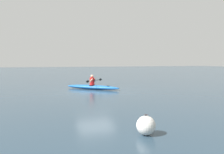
% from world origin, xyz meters
% --- Properties ---
extents(ground_plane, '(160.00, 160.00, 0.00)m').
position_xyz_m(ground_plane, '(0.00, 0.00, 0.00)').
color(ground_plane, '#283D4C').
extents(kayak, '(3.54, 3.55, 0.32)m').
position_xyz_m(kayak, '(-0.17, -1.41, 0.16)').
color(kayak, '#1959A5').
rests_on(kayak, ground).
extents(kayaker, '(1.69, 1.68, 0.77)m').
position_xyz_m(kayaker, '(-0.17, -1.40, 0.65)').
color(kayaker, red).
rests_on(kayaker, kayak).
extents(mooring_buoy_red_near, '(0.54, 0.54, 0.58)m').
position_xyz_m(mooring_buoy_red_near, '(1.28, 9.41, 0.27)').
color(mooring_buoy_red_near, silver).
rests_on(mooring_buoy_red_near, ground).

